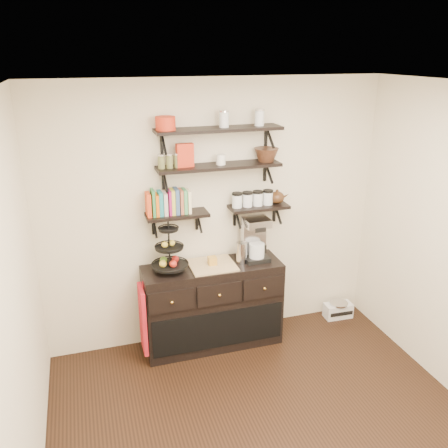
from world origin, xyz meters
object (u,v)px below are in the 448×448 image
Objects in this scene: sideboard at (213,305)px; coffee_maker at (255,239)px; radio at (338,310)px; fruit_stand at (170,254)px.

sideboard is 0.81m from coffee_maker.
radio is at bearing 2.65° from sideboard.
fruit_stand is 2.19m from radio.
fruit_stand is 0.89m from coffee_maker.
sideboard is 3.09× the size of coffee_maker.
sideboard is at bearing -177.74° from coffee_maker.
coffee_maker reaches higher than radio.
radio is at bearing 0.60° from coffee_maker.
sideboard is at bearing -175.37° from radio.
sideboard reaches higher than radio.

